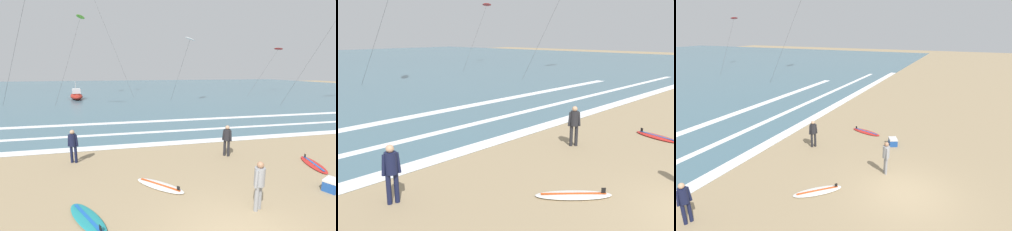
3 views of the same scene
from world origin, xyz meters
TOP-DOWN VIEW (x-y plane):
  - ocean_surface at (0.00, 53.23)m, footprint 140.00×90.00m
  - wave_foam_shoreline at (1.90, 8.63)m, footprint 59.60×0.82m
  - wave_foam_mid_break at (0.45, 11.42)m, footprint 57.43×0.51m
  - wave_foam_outer_break at (0.11, 15.01)m, footprint 43.03×0.78m
  - surfer_foreground_main at (2.50, 5.93)m, footprint 0.43×0.42m
  - surfer_mid_group at (-4.97, 6.69)m, footprint 0.51×0.32m
  - surfer_left_near at (1.27, 1.27)m, footprint 0.49×0.33m
  - surfboard_near_water at (-1.45, 3.43)m, footprint 1.89×1.93m
  - surfboard_foreground_flat at (5.88, 3.90)m, footprint 1.19×2.18m
  - surfboard_left_pile at (-3.90, 1.89)m, footprint 1.56×2.12m
  - kite_white_low_near at (6.79, 25.58)m, footprint 3.08×4.72m
  - kite_red_high_right at (28.35, 37.01)m, footprint 10.94×6.39m
  - kite_lime_far_left at (-7.82, 38.51)m, footprint 2.95×14.32m
  - offshore_boat at (-8.53, 33.25)m, footprint 2.74×5.44m
  - cooler_box at (4.60, 1.76)m, footprint 0.75×0.67m

SIDE VIEW (x-z plane):
  - ocean_surface at x=0.00m, z-range 0.00..0.01m
  - wave_foam_shoreline at x=1.90m, z-range 0.01..0.02m
  - wave_foam_mid_break at x=0.45m, z-range 0.01..0.02m
  - wave_foam_outer_break at x=0.11m, z-range 0.01..0.02m
  - surfboard_near_water at x=-1.45m, z-range -0.08..0.17m
  - surfboard_foreground_flat at x=5.88m, z-range -0.08..0.17m
  - surfboard_left_pile at x=-3.90m, z-range -0.08..0.17m
  - cooler_box at x=4.60m, z-range 0.00..0.44m
  - offshore_boat at x=-8.53m, z-range -0.80..1.90m
  - surfer_foreground_main at x=2.50m, z-range 0.16..1.76m
  - surfer_mid_group at x=-4.97m, z-range 0.16..1.76m
  - surfer_left_near at x=1.27m, z-range 0.16..1.76m
  - kite_white_low_near at x=6.79m, z-range 3.98..12.46m
  - kite_red_high_right at x=28.35m, z-range 4.01..12.59m
  - kite_lime_far_left at x=-7.82m, z-range 6.21..19.28m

